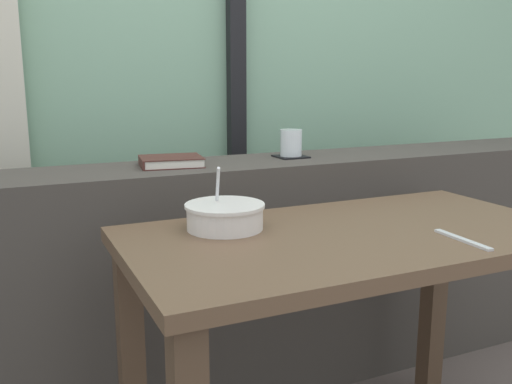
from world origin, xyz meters
TOP-DOWN VIEW (x-y plane):
  - window_divider_post at (0.20, 1.12)m, footprint 0.07×0.05m
  - dark_console_ledge at (0.00, 0.55)m, footprint 2.80×0.32m
  - breakfast_table at (0.03, -0.01)m, footprint 1.09×0.58m
  - coaster_square at (0.17, 0.57)m, footprint 0.10×0.10m
  - juice_glass at (0.17, 0.57)m, footprint 0.07×0.07m
  - closed_book at (-0.25, 0.56)m, footprint 0.20×0.17m
  - soup_bowl at (-0.24, 0.13)m, footprint 0.19×0.19m
  - fork_utensil at (0.21, -0.19)m, footprint 0.02×0.17m

SIDE VIEW (x-z plane):
  - dark_console_ledge at x=0.00m, z-range 0.00..0.79m
  - breakfast_table at x=0.03m, z-range 0.22..0.92m
  - fork_utensil at x=0.21m, z-range 0.69..0.70m
  - soup_bowl at x=-0.24m, z-range 0.65..0.80m
  - coaster_square at x=0.17m, z-range 0.79..0.79m
  - closed_book at x=-0.25m, z-range 0.79..0.82m
  - juice_glass at x=0.17m, z-range 0.79..0.88m
  - window_divider_post at x=0.20m, z-range 0.00..2.60m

